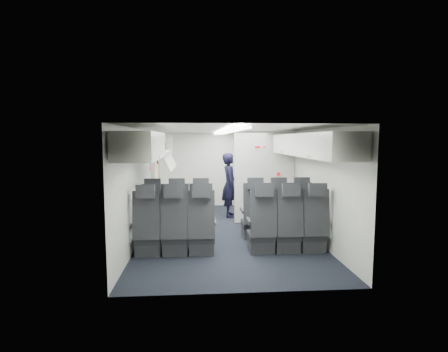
{
  "coord_description": "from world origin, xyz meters",
  "views": [
    {
      "loc": [
        -0.57,
        -7.25,
        1.95
      ],
      "look_at": [
        0.0,
        0.4,
        1.15
      ],
      "focal_mm": 28.0,
      "sensor_mm": 36.0,
      "label": 1
    }
  ],
  "objects": [
    {
      "name": "overhead_bin_right_rear",
      "position": [
        1.4,
        -2.0,
        1.86
      ],
      "size": [
        0.53,
        1.8,
        0.4
      ],
      "color": "silver",
      "rests_on": "cabin_shell"
    },
    {
      "name": "papers",
      "position": [
        0.41,
        1.43,
        1.06
      ],
      "size": [
        0.19,
        0.08,
        0.13
      ],
      "primitive_type": "cube",
      "rotation": [
        0.0,
        0.0,
        0.32
      ],
      "color": "white",
      "rests_on": "flight_attendant"
    },
    {
      "name": "seat_row_front",
      "position": [
        -0.0,
        -0.53,
        0.4
      ],
      "size": [
        3.33,
        0.56,
        1.24
      ],
      "color": "black",
      "rests_on": "cabin_shell"
    },
    {
      "name": "flight_attendant",
      "position": [
        0.22,
        1.48,
        0.81
      ],
      "size": [
        0.4,
        0.6,
        1.62
      ],
      "primitive_type": "imported",
      "rotation": [
        0.0,
        0.0,
        1.56
      ],
      "color": "black",
      "rests_on": "ground"
    },
    {
      "name": "galley_unit",
      "position": [
        0.95,
        2.72,
        0.95
      ],
      "size": [
        0.85,
        0.52,
        1.9
      ],
      "color": "#939399",
      "rests_on": "cabin_shell"
    },
    {
      "name": "overhead_bin_left_rear",
      "position": [
        -1.4,
        -2.0,
        1.86
      ],
      "size": [
        0.53,
        1.8,
        0.4
      ],
      "color": "silver",
      "rests_on": "cabin_shell"
    },
    {
      "name": "seat_row_mid",
      "position": [
        -0.0,
        -1.43,
        0.4
      ],
      "size": [
        3.33,
        0.56,
        1.24
      ],
      "color": "black",
      "rests_on": "cabin_shell"
    },
    {
      "name": "cabin_shell",
      "position": [
        0.0,
        0.0,
        1.12
      ],
      "size": [
        3.41,
        6.01,
        2.16
      ],
      "color": "black",
      "rests_on": "ground"
    },
    {
      "name": "boarding_door",
      "position": [
        -1.64,
        1.55,
        0.95
      ],
      "size": [
        0.12,
        1.27,
        1.86
      ],
      "color": "silver",
      "rests_on": "cabin_shell"
    },
    {
      "name": "carry_on_bag",
      "position": [
        -1.45,
        0.02,
        1.77
      ],
      "size": [
        0.46,
        0.35,
        0.25
      ],
      "primitive_type": "cube",
      "rotation": [
        0.0,
        0.0,
        0.13
      ],
      "color": "black",
      "rests_on": "overhead_bin_left_front_open"
    },
    {
      "name": "overhead_bin_left_front_open",
      "position": [
        -1.44,
        -0.25,
        1.74
      ],
      "size": [
        0.64,
        1.7,
        0.72
      ],
      "color": "#9E9E93",
      "rests_on": "cabin_shell"
    },
    {
      "name": "bulkhead_partition",
      "position": [
        0.98,
        0.8,
        1.08
      ],
      "size": [
        1.4,
        0.15,
        2.13
      ],
      "color": "silver",
      "rests_on": "cabin_shell"
    },
    {
      "name": "overhead_bin_right_front",
      "position": [
        1.4,
        -0.25,
        1.86
      ],
      "size": [
        0.53,
        1.7,
        0.4
      ],
      "color": "silver",
      "rests_on": "cabin_shell"
    }
  ]
}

